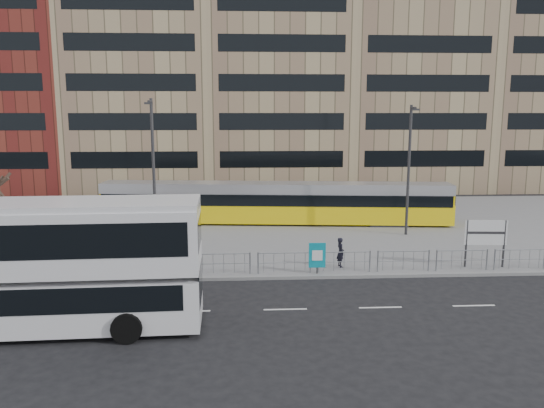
{
  "coord_description": "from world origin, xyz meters",
  "views": [
    {
      "loc": [
        0.33,
        -24.83,
        8.07
      ],
      "look_at": [
        1.98,
        6.0,
        2.71
      ],
      "focal_mm": 35.0,
      "sensor_mm": 36.0,
      "label": 1
    }
  ],
  "objects_px": {
    "pedestrian": "(340,252)",
    "traffic_light_west": "(162,233)",
    "lamp_post_east": "(409,165)",
    "tram": "(275,203)",
    "ad_panel": "(317,256)",
    "double_decker_bus": "(32,262)",
    "station_sign": "(486,235)",
    "lamp_post_west": "(153,167)"
  },
  "relations": [
    {
      "from": "traffic_light_west",
      "to": "double_decker_bus",
      "type": "bearing_deg",
      "value": -95.11
    },
    {
      "from": "ad_panel",
      "to": "station_sign",
      "type": "bearing_deg",
      "value": 5.82
    },
    {
      "from": "double_decker_bus",
      "to": "station_sign",
      "type": "distance_m",
      "value": 21.29
    },
    {
      "from": "traffic_light_west",
      "to": "lamp_post_east",
      "type": "distance_m",
      "value": 16.62
    },
    {
      "from": "station_sign",
      "to": "pedestrian",
      "type": "height_order",
      "value": "station_sign"
    },
    {
      "from": "pedestrian",
      "to": "ad_panel",
      "type": "bearing_deg",
      "value": 118.29
    },
    {
      "from": "station_sign",
      "to": "double_decker_bus",
      "type": "bearing_deg",
      "value": -156.85
    },
    {
      "from": "tram",
      "to": "lamp_post_west",
      "type": "bearing_deg",
      "value": -135.41
    },
    {
      "from": "double_decker_bus",
      "to": "traffic_light_west",
      "type": "height_order",
      "value": "double_decker_bus"
    },
    {
      "from": "double_decker_bus",
      "to": "lamp_post_east",
      "type": "bearing_deg",
      "value": 35.56
    },
    {
      "from": "lamp_post_west",
      "to": "ad_panel",
      "type": "bearing_deg",
      "value": -34.65
    },
    {
      "from": "double_decker_bus",
      "to": "lamp_post_west",
      "type": "xyz_separation_m",
      "value": [
        2.47,
        12.2,
        2.24
      ]
    },
    {
      "from": "tram",
      "to": "lamp_post_west",
      "type": "height_order",
      "value": "lamp_post_west"
    },
    {
      "from": "station_sign",
      "to": "ad_panel",
      "type": "distance_m",
      "value": 8.87
    },
    {
      "from": "ad_panel",
      "to": "lamp_post_west",
      "type": "distance_m",
      "value": 11.48
    },
    {
      "from": "lamp_post_east",
      "to": "double_decker_bus",
      "type": "bearing_deg",
      "value": -142.38
    },
    {
      "from": "tram",
      "to": "traffic_light_west",
      "type": "xyz_separation_m",
      "value": [
        -6.33,
        -11.51,
        0.5
      ]
    },
    {
      "from": "station_sign",
      "to": "pedestrian",
      "type": "distance_m",
      "value": 7.51
    },
    {
      "from": "tram",
      "to": "traffic_light_west",
      "type": "relative_size",
      "value": 8.09
    },
    {
      "from": "tram",
      "to": "ad_panel",
      "type": "relative_size",
      "value": 16.05
    },
    {
      "from": "station_sign",
      "to": "lamp_post_west",
      "type": "distance_m",
      "value": 18.79
    },
    {
      "from": "lamp_post_east",
      "to": "tram",
      "type": "bearing_deg",
      "value": 153.5
    },
    {
      "from": "ad_panel",
      "to": "pedestrian",
      "type": "xyz_separation_m",
      "value": [
        1.37,
        1.11,
        -0.14
      ]
    },
    {
      "from": "tram",
      "to": "pedestrian",
      "type": "xyz_separation_m",
      "value": [
        2.71,
        -11.19,
        -0.7
      ]
    },
    {
      "from": "pedestrian",
      "to": "traffic_light_west",
      "type": "height_order",
      "value": "traffic_light_west"
    },
    {
      "from": "ad_panel",
      "to": "lamp_post_west",
      "type": "height_order",
      "value": "lamp_post_west"
    },
    {
      "from": "pedestrian",
      "to": "tram",
      "type": "bearing_deg",
      "value": 2.88
    },
    {
      "from": "tram",
      "to": "ad_panel",
      "type": "xyz_separation_m",
      "value": [
        1.34,
        -12.3,
        -0.56
      ]
    },
    {
      "from": "pedestrian",
      "to": "traffic_light_west",
      "type": "bearing_deg",
      "value": 81.28
    },
    {
      "from": "pedestrian",
      "to": "lamp_post_west",
      "type": "xyz_separation_m",
      "value": [
        -10.28,
        5.05,
        3.96
      ]
    },
    {
      "from": "ad_panel",
      "to": "lamp_post_west",
      "type": "relative_size",
      "value": 0.18
    },
    {
      "from": "double_decker_bus",
      "to": "lamp_post_east",
      "type": "xyz_separation_m",
      "value": [
        18.39,
        14.17,
        2.07
      ]
    },
    {
      "from": "traffic_light_west",
      "to": "lamp_post_east",
      "type": "height_order",
      "value": "lamp_post_east"
    },
    {
      "from": "pedestrian",
      "to": "lamp_post_east",
      "type": "relative_size",
      "value": 0.18
    },
    {
      "from": "double_decker_bus",
      "to": "pedestrian",
      "type": "xyz_separation_m",
      "value": [
        12.75,
        7.15,
        -1.72
      ]
    },
    {
      "from": "lamp_post_west",
      "to": "double_decker_bus",
      "type": "bearing_deg",
      "value": -101.45
    },
    {
      "from": "tram",
      "to": "pedestrian",
      "type": "relative_size",
      "value": 16.23
    },
    {
      "from": "station_sign",
      "to": "lamp_post_west",
      "type": "xyz_separation_m",
      "value": [
        -17.71,
        5.47,
        3.03
      ]
    },
    {
      "from": "pedestrian",
      "to": "lamp_post_west",
      "type": "bearing_deg",
      "value": 53.09
    },
    {
      "from": "tram",
      "to": "lamp_post_east",
      "type": "height_order",
      "value": "lamp_post_east"
    },
    {
      "from": "lamp_post_east",
      "to": "lamp_post_west",
      "type": "bearing_deg",
      "value": -172.92
    },
    {
      "from": "tram",
      "to": "traffic_light_west",
      "type": "bearing_deg",
      "value": -113.3
    }
  ]
}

